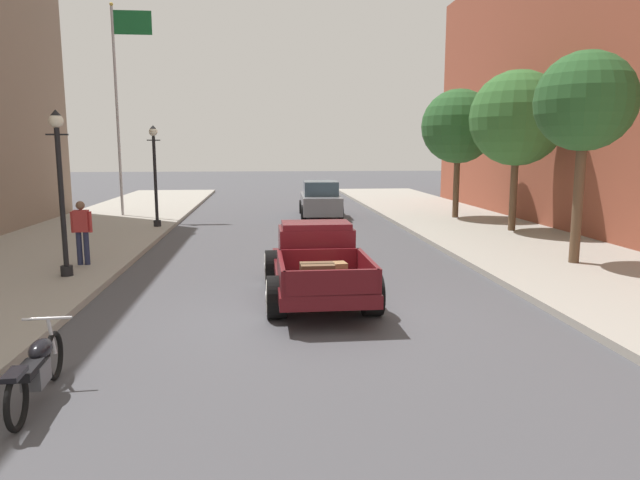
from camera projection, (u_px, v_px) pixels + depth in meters
The scene contains 11 objects.
ground_plane at pixel (314, 316), 10.75m from camera, with size 140.00×140.00×0.00m, color #47474C.
hotrod_truck_maroon at pixel (316, 261), 12.15m from camera, with size 2.23×4.96×1.58m.
motorcycle_parked at pixel (37, 368), 7.02m from camera, with size 0.62×2.12×0.93m.
car_background_grey at pixel (320, 200), 26.37m from camera, with size 1.98×4.36×1.65m.
pedestrian_sidewalk_left at pixel (82, 229), 14.61m from camera, with size 0.53×0.22×1.65m.
street_lamp_near at pixel (60, 181), 13.11m from camera, with size 0.50×0.32×3.85m.
street_lamp_far at pixel (155, 168), 21.67m from camera, with size 0.50×0.32×3.85m.
flagpole at pixel (121, 87), 24.90m from camera, with size 1.74×0.16×9.16m.
street_tree_nearest at pixel (585, 103), 14.39m from camera, with size 2.52×2.52×5.42m.
street_tree_second at pixel (517, 119), 20.33m from camera, with size 3.39×3.39×5.75m.
street_tree_third at pixel (458, 127), 24.35m from camera, with size 3.16×3.16×5.50m.
Camera 1 is at (-0.89, -10.35, 3.12)m, focal length 31.97 mm.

